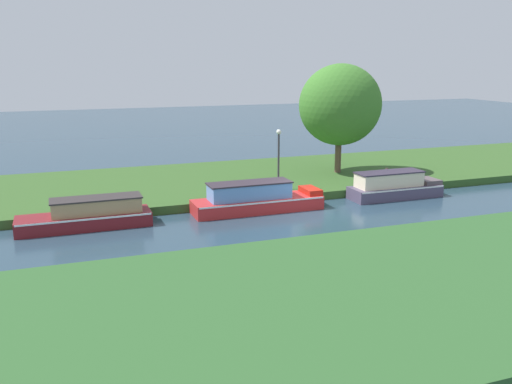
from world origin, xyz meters
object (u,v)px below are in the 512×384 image
object	(u,v)px
slate_narrowboat	(394,186)
mooring_post_near	(386,176)
maroon_barge	(89,215)
lamp_post	(279,152)
willow_tree_left	(341,105)
red_cruiser	(256,199)

from	to	relation	value
slate_narrowboat	mooring_post_near	distance (m)	1.26
maroon_barge	lamp_post	size ratio (longest dim) A/B	1.77
willow_tree_left	mooring_post_near	world-z (taller)	willow_tree_left
maroon_barge	red_cruiser	distance (m)	7.32
lamp_post	mooring_post_near	distance (m)	5.94
maroon_barge	lamp_post	world-z (taller)	lamp_post
willow_tree_left	maroon_barge	bearing A→B (deg)	-160.81
lamp_post	mooring_post_near	xyz separation A→B (m)	(5.68, -0.93, -1.45)
maroon_barge	mooring_post_near	xyz separation A→B (m)	(14.97, 1.19, 0.31)
mooring_post_near	slate_narrowboat	bearing A→B (deg)	-104.90
slate_narrowboat	red_cruiser	size ratio (longest dim) A/B	0.79
slate_narrowboat	mooring_post_near	bearing A→B (deg)	75.10
red_cruiser	mooring_post_near	distance (m)	7.74
maroon_barge	willow_tree_left	size ratio (longest dim) A/B	0.87
maroon_barge	lamp_post	distance (m)	9.69
slate_narrowboat	mooring_post_near	world-z (taller)	slate_narrowboat
red_cruiser	mooring_post_near	size ratio (longest dim) A/B	6.88
willow_tree_left	mooring_post_near	xyz separation A→B (m)	(0.77, -3.75, -3.43)
maroon_barge	red_cruiser	xyz separation A→B (m)	(7.32, -0.00, 0.05)
maroon_barge	slate_narrowboat	world-z (taller)	slate_narrowboat
slate_narrowboat	willow_tree_left	world-z (taller)	willow_tree_left
slate_narrowboat	red_cruiser	xyz separation A→B (m)	(-7.33, 0.00, -0.01)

